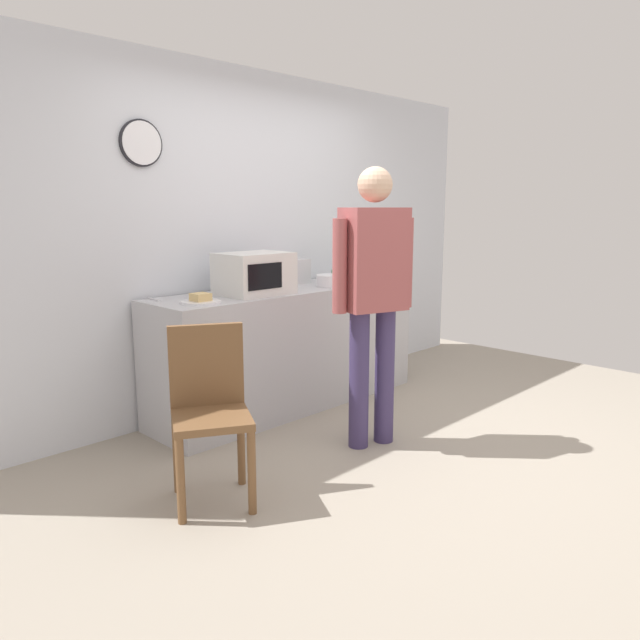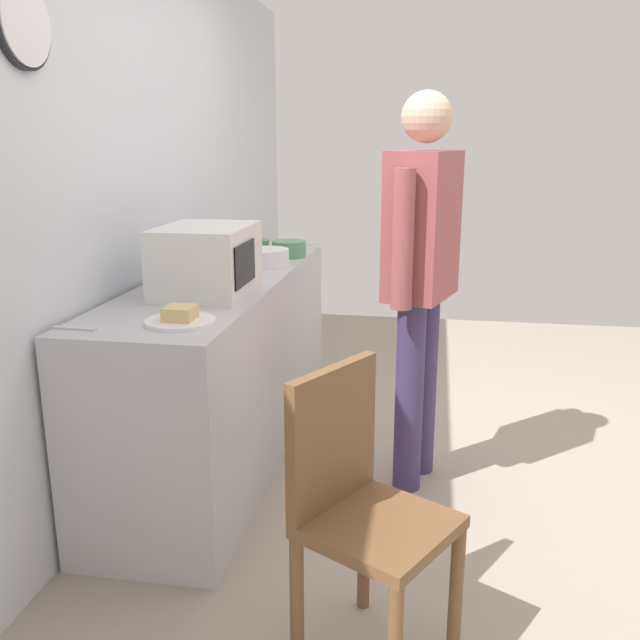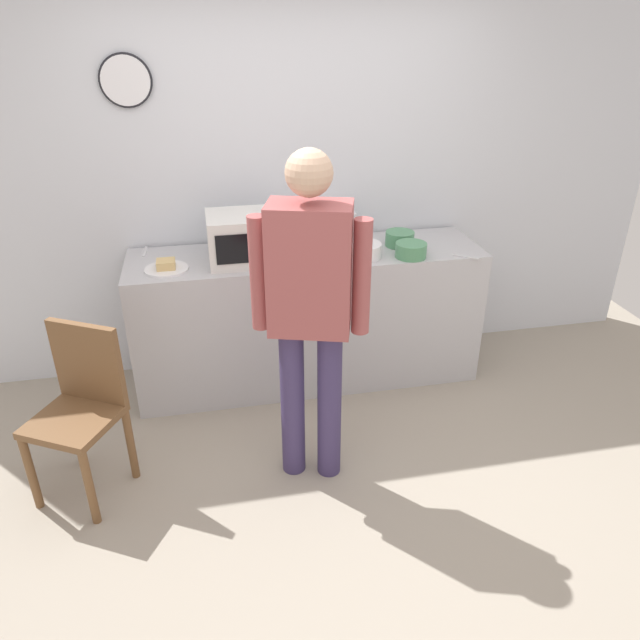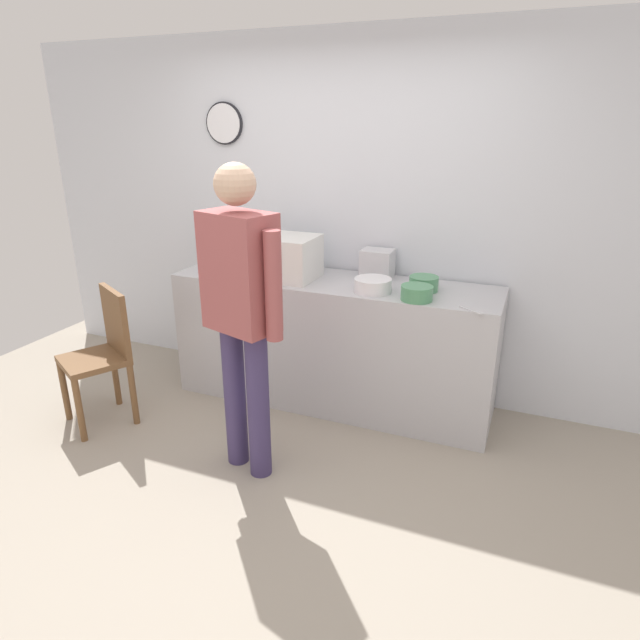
# 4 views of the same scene
# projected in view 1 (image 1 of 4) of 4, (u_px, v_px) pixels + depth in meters

# --- Properties ---
(ground_plane) EXTENTS (6.00, 6.00, 0.00)m
(ground_plane) POSITION_uv_depth(u_px,v_px,m) (408.00, 448.00, 3.98)
(ground_plane) COLOR #9E9384
(back_wall) EXTENTS (5.40, 0.13, 2.60)m
(back_wall) POSITION_uv_depth(u_px,v_px,m) (250.00, 240.00, 4.84)
(back_wall) COLOR silver
(back_wall) RESTS_ON ground_plane
(kitchen_counter) EXTENTS (2.31, 0.62, 0.94)m
(kitchen_counter) POSITION_uv_depth(u_px,v_px,m) (289.00, 347.00, 4.77)
(kitchen_counter) COLOR #B7B7BC
(kitchen_counter) RESTS_ON ground_plane
(microwave) EXTENTS (0.50, 0.39, 0.30)m
(microwave) POSITION_uv_depth(u_px,v_px,m) (254.00, 274.00, 4.36)
(microwave) COLOR silver
(microwave) RESTS_ON kitchen_counter
(sandwich_plate) EXTENTS (0.26, 0.26, 0.06)m
(sandwich_plate) POSITION_uv_depth(u_px,v_px,m) (201.00, 300.00, 3.98)
(sandwich_plate) COLOR white
(sandwich_plate) RESTS_ON kitchen_counter
(salad_bowl) EXTENTS (0.19, 0.19, 0.10)m
(salad_bowl) POSITION_uv_depth(u_px,v_px,m) (343.00, 276.00, 5.13)
(salad_bowl) COLOR #4C8E60
(salad_bowl) RESTS_ON kitchen_counter
(cereal_bowl) EXTENTS (0.20, 0.20, 0.09)m
(cereal_bowl) POSITION_uv_depth(u_px,v_px,m) (362.00, 278.00, 4.98)
(cereal_bowl) COLOR #4C8E60
(cereal_bowl) RESTS_ON kitchen_counter
(mixing_bowl) EXTENTS (0.25, 0.25, 0.09)m
(mixing_bowl) POSITION_uv_depth(u_px,v_px,m) (331.00, 281.00, 4.81)
(mixing_bowl) COLOR white
(mixing_bowl) RESTS_ON kitchen_counter
(toaster) EXTENTS (0.22, 0.18, 0.20)m
(toaster) POSITION_uv_depth(u_px,v_px,m) (294.00, 271.00, 4.99)
(toaster) COLOR silver
(toaster) RESTS_ON kitchen_counter
(fork_utensil) EXTENTS (0.03, 0.17, 0.01)m
(fork_utensil) POSITION_uv_depth(u_px,v_px,m) (153.00, 299.00, 4.12)
(fork_utensil) COLOR silver
(fork_utensil) RESTS_ON kitchen_counter
(spoon_utensil) EXTENTS (0.15, 0.12, 0.01)m
(spoon_utensil) POSITION_uv_depth(u_px,v_px,m) (396.00, 280.00, 5.18)
(spoon_utensil) COLOR silver
(spoon_utensil) RESTS_ON kitchen_counter
(person_standing) EXTENTS (0.57, 0.35, 1.81)m
(person_standing) POSITION_uv_depth(u_px,v_px,m) (373.00, 286.00, 3.86)
(person_standing) COLOR #3C305B
(person_standing) RESTS_ON ground_plane
(wooden_chair) EXTENTS (0.54, 0.54, 0.94)m
(wooden_chair) POSITION_uv_depth(u_px,v_px,m) (210.00, 404.00, 3.23)
(wooden_chair) COLOR brown
(wooden_chair) RESTS_ON ground_plane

